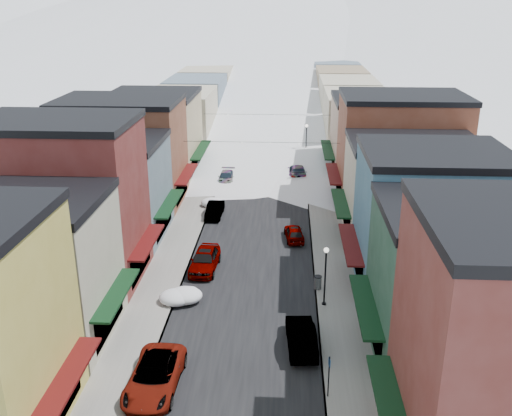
# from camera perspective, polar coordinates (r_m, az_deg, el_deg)

# --- Properties ---
(road) EXTENTS (10.00, 160.00, 0.01)m
(road) POSITION_cam_1_polar(r_m,az_deg,el_deg) (80.78, 1.18, 5.69)
(road) COLOR black
(road) RESTS_ON ground
(sidewalk_left) EXTENTS (3.20, 160.00, 0.15)m
(sidewalk_left) POSITION_cam_1_polar(r_m,az_deg,el_deg) (81.26, -3.50, 5.79)
(sidewalk_left) COLOR gray
(sidewalk_left) RESTS_ON ground
(sidewalk_right) EXTENTS (3.20, 160.00, 0.15)m
(sidewalk_right) POSITION_cam_1_polar(r_m,az_deg,el_deg) (80.81, 5.89, 5.64)
(sidewalk_right) COLOR gray
(sidewalk_right) RESTS_ON ground
(curb_left) EXTENTS (0.10, 160.00, 0.15)m
(curb_left) POSITION_cam_1_polar(r_m,az_deg,el_deg) (81.10, -2.40, 5.78)
(curb_left) COLOR slate
(curb_left) RESTS_ON ground
(curb_right) EXTENTS (0.10, 160.00, 0.15)m
(curb_right) POSITION_cam_1_polar(r_m,az_deg,el_deg) (80.75, 4.78, 5.66)
(curb_right) COLOR slate
(curb_right) RESTS_ON ground
(bldg_l_cream) EXTENTS (11.30, 8.20, 9.50)m
(bldg_l_cream) POSITION_cam_1_polar(r_m,az_deg,el_deg) (37.91, -22.11, -5.68)
(bldg_l_cream) COLOR #B2AB8F
(bldg_l_cream) RESTS_ON ground
(bldg_l_brick_near) EXTENTS (12.30, 8.20, 12.50)m
(bldg_l_brick_near) POSITION_cam_1_polar(r_m,az_deg,el_deg) (44.30, -18.76, 0.57)
(bldg_l_brick_near) COLOR maroon
(bldg_l_brick_near) RESTS_ON ground
(bldg_l_grayblue) EXTENTS (11.30, 9.20, 9.00)m
(bldg_l_grayblue) POSITION_cam_1_polar(r_m,az_deg,el_deg) (52.23, -14.72, 1.91)
(bldg_l_grayblue) COLOR slate
(bldg_l_grayblue) RESTS_ON ground
(bldg_l_brick_far) EXTENTS (13.30, 9.20, 11.00)m
(bldg_l_brick_far) POSITION_cam_1_polar(r_m,az_deg,el_deg) (60.49, -13.21, 5.52)
(bldg_l_brick_far) COLOR brown
(bldg_l_brick_far) RESTS_ON ground
(bldg_l_tan) EXTENTS (11.30, 11.20, 10.00)m
(bldg_l_tan) POSITION_cam_1_polar(r_m,az_deg,el_deg) (69.74, -10.15, 7.24)
(bldg_l_tan) COLOR tan
(bldg_l_tan) RESTS_ON ground
(bldg_r_green) EXTENTS (11.30, 9.20, 9.50)m
(bldg_r_green) POSITION_cam_1_polar(r_m,az_deg,el_deg) (35.50, 20.11, -7.19)
(bldg_r_green) COLOR #224734
(bldg_r_green) RESTS_ON ground
(bldg_r_blue) EXTENTS (11.30, 9.20, 10.50)m
(bldg_r_blue) POSITION_cam_1_polar(r_m,az_deg,el_deg) (43.22, 16.98, -1.13)
(bldg_r_blue) COLOR #396782
(bldg_r_blue) RESTS_ON ground
(bldg_r_cream) EXTENTS (12.30, 9.20, 9.00)m
(bldg_r_cream) POSITION_cam_1_polar(r_m,az_deg,el_deg) (51.84, 15.25, 1.72)
(bldg_r_cream) COLOR beige
(bldg_r_cream) RESTS_ON ground
(bldg_r_brick_far) EXTENTS (13.30, 9.20, 11.50)m
(bldg_r_brick_far) POSITION_cam_1_polar(r_m,az_deg,el_deg) (60.06, 14.18, 5.58)
(bldg_r_brick_far) COLOR brown
(bldg_r_brick_far) RESTS_ON ground
(bldg_r_tan) EXTENTS (11.30, 11.20, 9.50)m
(bldg_r_tan) POSITION_cam_1_polar(r_m,az_deg,el_deg) (69.70, 11.85, 6.91)
(bldg_r_tan) COLOR #A2816A
(bldg_r_tan) RESTS_ON ground
(distant_blocks) EXTENTS (34.00, 55.00, 8.00)m
(distant_blocks) POSITION_cam_1_polar(r_m,az_deg,el_deg) (102.48, 1.69, 11.10)
(distant_blocks) COLOR gray
(distant_blocks) RESTS_ON ground
(mountain_ridge) EXTENTS (670.00, 340.00, 34.00)m
(mountain_ridge) POSITION_cam_1_polar(r_m,az_deg,el_deg) (296.19, -1.12, 19.15)
(mountain_ridge) COLOR silver
(mountain_ridge) RESTS_ON ground
(overhead_cables) EXTENTS (16.40, 15.04, 0.04)m
(overhead_cables) POSITION_cam_1_polar(r_m,az_deg,el_deg) (67.19, 0.82, 8.11)
(overhead_cables) COLOR black
(overhead_cables) RESTS_ON ground
(car_white_suv) EXTENTS (2.82, 5.84, 1.60)m
(car_white_suv) POSITION_cam_1_polar(r_m,az_deg,el_deg) (33.21, -10.10, -16.23)
(car_white_suv) COLOR #BDBDBF
(car_white_suv) RESTS_ON ground
(car_silver_sedan) EXTENTS (2.27, 5.13, 1.72)m
(car_silver_sedan) POSITION_cam_1_polar(r_m,az_deg,el_deg) (45.61, -5.14, -5.15)
(car_silver_sedan) COLOR #A3A7AB
(car_silver_sedan) RESTS_ON ground
(car_dark_hatch) EXTENTS (1.57, 4.23, 1.38)m
(car_dark_hatch) POSITION_cam_1_polar(r_m,az_deg,el_deg) (56.45, -4.16, -0.18)
(car_dark_hatch) COLOR black
(car_dark_hatch) RESTS_ON ground
(car_silver_wagon) EXTENTS (1.87, 4.56, 1.32)m
(car_silver_wagon) POSITION_cam_1_polar(r_m,az_deg,el_deg) (66.76, -2.98, 3.09)
(car_silver_wagon) COLOR #989BA0
(car_silver_wagon) RESTS_ON ground
(car_green_sedan) EXTENTS (2.04, 4.92, 1.59)m
(car_green_sedan) POSITION_cam_1_polar(r_m,az_deg,el_deg) (36.13, 4.55, -12.64)
(car_green_sedan) COLOR black
(car_green_sedan) RESTS_ON ground
(car_gray_suv) EXTENTS (1.99, 4.03, 1.32)m
(car_gray_suv) POSITION_cam_1_polar(r_m,az_deg,el_deg) (51.03, 3.84, -2.49)
(car_gray_suv) COLOR gray
(car_gray_suv) RESTS_ON ground
(car_black_sedan) EXTENTS (2.59, 5.53, 1.56)m
(car_black_sedan) POSITION_cam_1_polar(r_m,az_deg,el_deg) (68.77, 4.12, 3.68)
(car_black_sedan) COLOR black
(car_black_sedan) RESTS_ON ground
(car_lane_silver) EXTENTS (2.29, 4.64, 1.52)m
(car_lane_silver) POSITION_cam_1_polar(r_m,az_deg,el_deg) (82.99, 0.79, 6.62)
(car_lane_silver) COLOR #909497
(car_lane_silver) RESTS_ON ground
(car_lane_white) EXTENTS (3.01, 5.99, 1.63)m
(car_lane_white) POSITION_cam_1_polar(r_m,az_deg,el_deg) (92.94, 2.56, 8.13)
(car_lane_white) COLOR silver
(car_lane_white) RESTS_ON ground
(parking_sign) EXTENTS (0.09, 0.34, 2.51)m
(parking_sign) POSITION_cam_1_polar(r_m,az_deg,el_deg) (31.81, 7.30, -16.09)
(parking_sign) COLOR black
(parking_sign) RESTS_ON sidewalk_right
(trash_can) EXTENTS (0.59, 0.59, 1.00)m
(trash_can) POSITION_cam_1_polar(r_m,az_deg,el_deg) (42.66, 6.19, -7.39)
(trash_can) COLOR slate
(trash_can) RESTS_ON sidewalk_right
(streetlamp_near) EXTENTS (0.36, 0.36, 4.36)m
(streetlamp_near) POSITION_cam_1_polar(r_m,az_deg,el_deg) (39.61, 6.97, -6.08)
(streetlamp_near) COLOR black
(streetlamp_near) RESTS_ON sidewalk_right
(streetlamp_far) EXTENTS (0.40, 0.40, 4.85)m
(streetlamp_far) POSITION_cam_1_polar(r_m,az_deg,el_deg) (75.15, 5.05, 7.01)
(streetlamp_far) COLOR black
(streetlamp_far) RESTS_ON sidewalk_right
(snow_pile_near) EXTENTS (2.40, 2.68, 1.01)m
(snow_pile_near) POSITION_cam_1_polar(r_m,az_deg,el_deg) (41.23, -7.96, -8.79)
(snow_pile_near) COLOR white
(snow_pile_near) RESTS_ON ground
(snow_pile_mid) EXTENTS (2.48, 2.73, 1.05)m
(snow_pile_mid) POSITION_cam_1_polar(r_m,az_deg,el_deg) (41.35, -7.06, -8.63)
(snow_pile_mid) COLOR white
(snow_pile_mid) RESTS_ON ground
(snow_pile_far) EXTENTS (2.30, 2.61, 0.97)m
(snow_pile_far) POSITION_cam_1_polar(r_m,az_deg,el_deg) (59.14, -4.38, 0.55)
(snow_pile_far) COLOR white
(snow_pile_far) RESTS_ON ground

